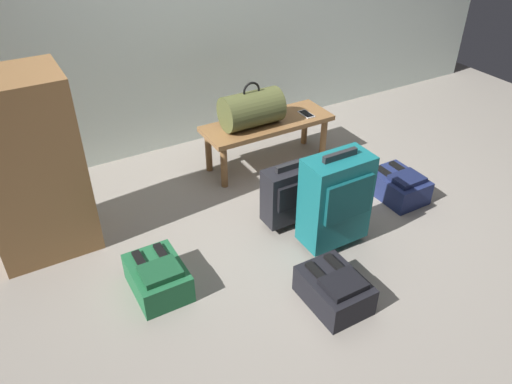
# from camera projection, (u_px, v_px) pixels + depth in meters

# --- Properties ---
(ground_plane) EXTENTS (6.60, 6.60, 0.00)m
(ground_plane) POSITION_uv_depth(u_px,v_px,m) (315.00, 234.00, 3.20)
(ground_plane) COLOR gray
(bench) EXTENTS (1.00, 0.36, 0.36)m
(bench) POSITION_uv_depth(u_px,v_px,m) (267.00, 128.00, 3.76)
(bench) COLOR olive
(bench) RESTS_ON ground
(duffel_bag_olive) EXTENTS (0.44, 0.26, 0.34)m
(duffel_bag_olive) POSITION_uv_depth(u_px,v_px,m) (252.00, 109.00, 3.60)
(duffel_bag_olive) COLOR #51562D
(duffel_bag_olive) RESTS_ON bench
(cell_phone) EXTENTS (0.07, 0.14, 0.01)m
(cell_phone) POSITION_uv_depth(u_px,v_px,m) (306.00, 114.00, 3.83)
(cell_phone) COLOR silver
(cell_phone) RESTS_ON bench
(suitcase_upright_teal) EXTENTS (0.40, 0.24, 0.65)m
(suitcase_upright_teal) POSITION_uv_depth(u_px,v_px,m) (336.00, 199.00, 2.94)
(suitcase_upright_teal) COLOR #14666B
(suitcase_upright_teal) RESTS_ON ground
(suitcase_small_charcoal) EXTENTS (0.32, 0.18, 0.46)m
(suitcase_small_charcoal) POSITION_uv_depth(u_px,v_px,m) (288.00, 194.00, 3.16)
(suitcase_small_charcoal) COLOR black
(suitcase_small_charcoal) RESTS_ON ground
(backpack_green) EXTENTS (0.28, 0.38, 0.21)m
(backpack_green) POSITION_uv_depth(u_px,v_px,m) (158.00, 277.00, 2.74)
(backpack_green) COLOR #1E6038
(backpack_green) RESTS_ON ground
(backpack_dark) EXTENTS (0.28, 0.38, 0.21)m
(backpack_dark) POSITION_uv_depth(u_px,v_px,m) (334.00, 289.00, 2.67)
(backpack_dark) COLOR black
(backpack_dark) RESTS_ON ground
(backpack_navy) EXTENTS (0.28, 0.38, 0.21)m
(backpack_navy) POSITION_uv_depth(u_px,v_px,m) (399.00, 186.00, 3.50)
(backpack_navy) COLOR navy
(backpack_navy) RESTS_ON ground
(side_cabinet) EXTENTS (0.56, 0.44, 1.10)m
(side_cabinet) POSITION_uv_depth(u_px,v_px,m) (29.00, 168.00, 2.82)
(side_cabinet) COLOR olive
(side_cabinet) RESTS_ON ground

